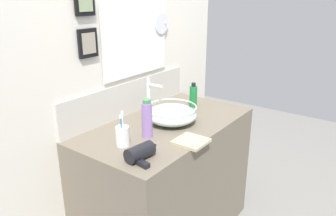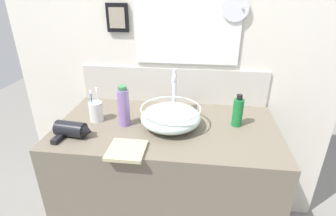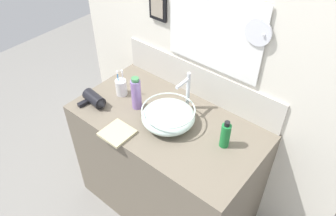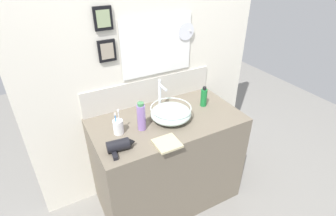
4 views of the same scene
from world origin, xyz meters
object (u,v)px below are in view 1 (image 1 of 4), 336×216
(faucet, at_px, (150,95))
(hand_towel, at_px, (191,141))
(hair_drier, at_px, (142,152))
(shampoo_bottle, at_px, (147,119))
(toothbrush_cup, at_px, (123,136))
(lotion_bottle, at_px, (193,96))
(glass_bowl_sink, at_px, (172,114))

(faucet, bearing_deg, hand_towel, -111.64)
(hair_drier, relative_size, shampoo_bottle, 0.89)
(shampoo_bottle, xyz_separation_m, hand_towel, (0.08, -0.25, -0.10))
(hair_drier, distance_m, shampoo_bottle, 0.27)
(shampoo_bottle, bearing_deg, faucet, 36.17)
(toothbrush_cup, distance_m, shampoo_bottle, 0.18)
(lotion_bottle, relative_size, hand_towel, 1.05)
(glass_bowl_sink, height_order, hand_towel, glass_bowl_sink)
(faucet, relative_size, toothbrush_cup, 1.38)
(glass_bowl_sink, relative_size, hand_towel, 1.89)
(faucet, xyz_separation_m, lotion_bottle, (0.34, -0.11, -0.07))
(glass_bowl_sink, bearing_deg, shampoo_bottle, -178.20)
(hair_drier, relative_size, hand_towel, 1.18)
(faucet, bearing_deg, hair_drier, -144.53)
(glass_bowl_sink, distance_m, faucet, 0.19)
(shampoo_bottle, distance_m, hand_towel, 0.27)
(hair_drier, bearing_deg, faucet, 35.47)
(lotion_bottle, height_order, hand_towel, lotion_bottle)
(faucet, distance_m, hair_drier, 0.58)
(glass_bowl_sink, relative_size, shampoo_bottle, 1.42)
(hair_drier, bearing_deg, toothbrush_cup, 74.44)
(hair_drier, xyz_separation_m, shampoo_bottle, (0.22, 0.15, 0.07))
(glass_bowl_sink, height_order, lotion_bottle, lotion_bottle)
(faucet, relative_size, hair_drier, 1.33)
(faucet, bearing_deg, toothbrush_cup, -160.18)
(toothbrush_cup, relative_size, lotion_bottle, 1.08)
(faucet, relative_size, shampoo_bottle, 1.19)
(glass_bowl_sink, height_order, shampoo_bottle, shampoo_bottle)
(faucet, xyz_separation_m, hair_drier, (-0.46, -0.33, -0.11))
(lotion_bottle, xyz_separation_m, hand_towel, (-0.51, -0.31, -0.07))
(toothbrush_cup, distance_m, hand_towel, 0.37)
(lotion_bottle, relative_size, shampoo_bottle, 0.79)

